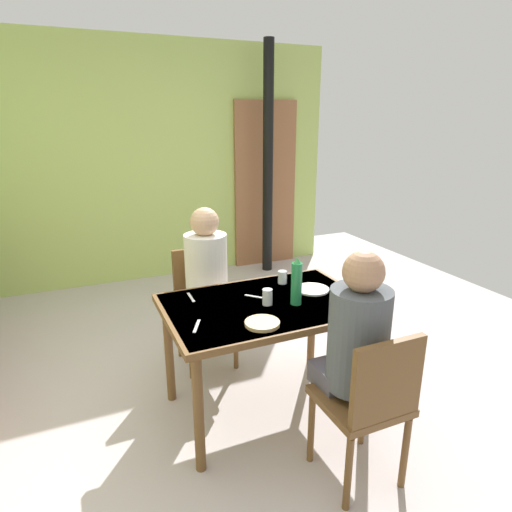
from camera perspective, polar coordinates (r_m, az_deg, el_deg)
ground_plane at (r=3.05m, az=-6.10°, el=-18.77°), size 6.85×6.85×0.00m
wall_back at (r=5.06m, az=-15.95°, el=11.39°), size 4.66×0.10×2.62m
door_wooden at (r=5.47m, az=1.22°, el=9.21°), size 0.80×0.05×2.00m
stove_pipe_column at (r=5.15m, az=1.57°, el=12.14°), size 0.12×0.12×2.62m
dining_table at (r=2.67m, az=1.30°, el=-7.75°), size 1.21×0.81×0.74m
chair_near_diner at (r=2.29m, az=14.60°, el=-17.78°), size 0.40×0.40×0.87m
chair_far_diner at (r=3.33m, az=-6.98°, el=-5.57°), size 0.40×0.40×0.87m
person_near_diner at (r=2.24m, az=13.01°, el=-10.09°), size 0.30×0.37×0.77m
person_far_diner at (r=3.11m, az=-6.44°, el=-1.68°), size 0.30×0.37×0.77m
water_bottle_green_near at (r=2.58m, az=5.31°, el=-3.43°), size 0.07×0.07×0.29m
dinner_plate_near_left at (r=2.84m, az=7.38°, el=-4.33°), size 0.21×0.21×0.01m
dinner_plate_near_right at (r=2.68m, az=12.44°, el=-6.01°), size 0.20×0.20×0.01m
drinking_glass_by_near_diner at (r=2.59m, az=1.50°, el=-5.36°), size 0.06×0.06×0.10m
drinking_glass_by_far_diner at (r=2.93m, az=3.47°, el=-2.77°), size 0.06×0.06×0.09m
bread_plate_sliced at (r=2.37m, az=0.82°, el=-8.77°), size 0.19×0.19×0.02m
cutlery_knife_near at (r=2.37m, az=-7.75°, el=-9.06°), size 0.08×0.14×0.00m
cutlery_fork_near at (r=2.71m, az=-0.01°, el=-5.34°), size 0.11×0.12×0.00m
cutlery_knife_far at (r=2.74m, az=-8.50°, el=-5.36°), size 0.02×0.15×0.00m
cutlery_fork_far at (r=3.03m, az=5.38°, el=-2.90°), size 0.04×0.15×0.00m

